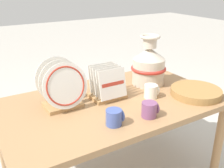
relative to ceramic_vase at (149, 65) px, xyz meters
name	(u,v)px	position (x,y,z in m)	size (l,w,h in m)	color
display_table	(112,110)	(-0.36, -0.11, -0.21)	(1.34, 0.79, 0.59)	#9E754C
ceramic_vase	(149,65)	(0.00, 0.00, 0.00)	(0.24, 0.24, 0.34)	beige
dish_rack_round_plates	(62,89)	(-0.65, -0.04, -0.03)	(0.26, 0.20, 0.28)	tan
dish_rack_square_plates	(108,86)	(-0.36, -0.05, -0.07)	(0.21, 0.18, 0.20)	tan
wicker_charger_stack	(196,92)	(0.14, -0.32, -0.12)	(0.32, 0.32, 0.04)	olive
mug_cobalt_glaze	(115,117)	(-0.50, -0.36, -0.10)	(0.09, 0.08, 0.08)	#42569E
mug_cream_glaze	(151,91)	(-0.13, -0.19, -0.10)	(0.09, 0.08, 0.08)	silver
mug_plum_glaze	(150,109)	(-0.29, -0.38, -0.10)	(0.09, 0.08, 0.08)	#7A4770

